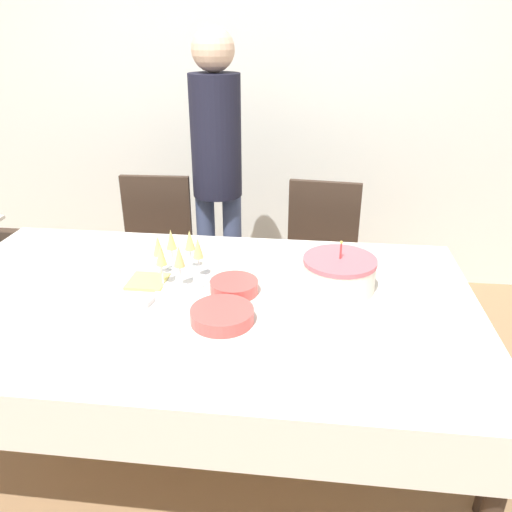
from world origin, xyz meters
TOP-DOWN VIEW (x-y plane):
  - ground_plane at (0.00, 0.00)m, footprint 12.00×12.00m
  - wall_back at (0.00, 1.83)m, footprint 8.00×0.05m
  - dining_table at (0.00, 0.00)m, footprint 2.12×1.23m
  - dining_chair_far_left at (-0.47, 0.93)m, footprint 0.44×0.44m
  - dining_chair_far_right at (0.48, 0.93)m, footprint 0.46×0.46m
  - birthday_cake at (0.54, 0.14)m, footprint 0.29×0.29m
  - champagne_tray at (-0.12, 0.15)m, footprint 0.28×0.28m
  - plate_stack_main at (0.13, -0.16)m, footprint 0.22×0.22m
  - plate_stack_dessert at (0.13, 0.06)m, footprint 0.19×0.19m
  - cake_knife at (0.58, -0.12)m, footprint 0.30×0.04m
  - fork_pile at (-0.24, -0.06)m, footprint 0.18×0.09m
  - napkin_pile at (-0.23, 0.10)m, footprint 0.15×0.15m
  - person_standing at (-0.12, 1.10)m, footprint 0.28×0.28m

SIDE VIEW (x-z plane):
  - ground_plane at x=0.00m, z-range 0.00..0.00m
  - dining_chair_far_left at x=-0.47m, z-range 0.04..1.00m
  - dining_chair_far_right at x=0.48m, z-range 0.04..1.00m
  - dining_table at x=0.00m, z-range 0.29..1.07m
  - cake_knife at x=0.58m, z-range 0.78..0.78m
  - napkin_pile at x=-0.23m, z-range 0.78..0.79m
  - fork_pile at x=-0.24m, z-range 0.78..0.80m
  - plate_stack_dessert at x=0.13m, z-range 0.78..0.83m
  - plate_stack_main at x=0.13m, z-range 0.78..0.83m
  - birthday_cake at x=0.54m, z-range 0.74..0.94m
  - champagne_tray at x=-0.12m, z-range 0.78..0.96m
  - person_standing at x=-0.12m, z-range 0.19..1.91m
  - wall_back at x=0.00m, z-range 0.00..2.70m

